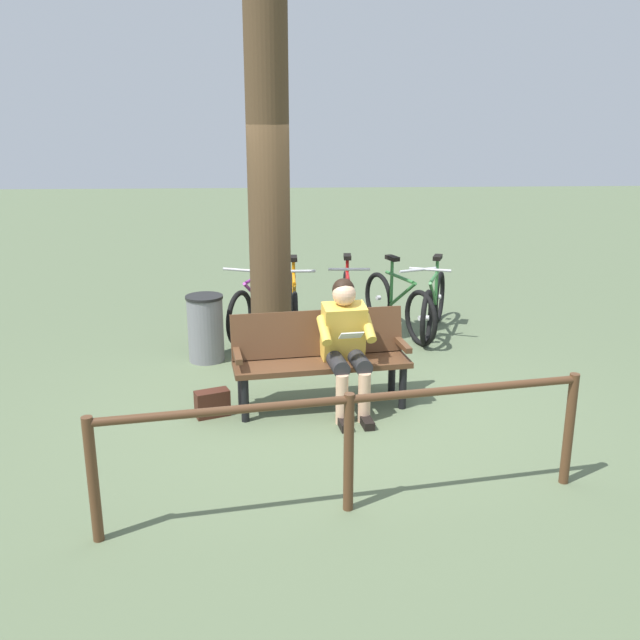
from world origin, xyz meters
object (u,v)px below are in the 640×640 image
person_reading (346,340)px  bicycle_green (399,305)px  bench (320,352)px  bicycle_blue (433,304)px  tree_trunk (268,167)px  litter_bin (206,328)px  handbag (212,403)px  bicycle_black (258,305)px  bicycle_orange (294,306)px  bicycle_silver (347,304)px

person_reading → bicycle_green: 2.44m
bench → bicycle_blue: (-1.51, -2.14, -0.15)m
person_reading → tree_trunk: tree_trunk is taller
litter_bin → tree_trunk: bearing=175.4°
person_reading → litter_bin: 2.01m
tree_trunk → bicycle_green: (-1.54, -0.92, -1.72)m
handbag → bicycle_black: (-0.33, -2.45, 0.24)m
tree_trunk → bicycle_black: (0.18, -1.01, -1.72)m
person_reading → bicycle_blue: (-1.29, -2.28, -0.31)m
person_reading → bicycle_green: size_ratio=0.76×
tree_trunk → litter_bin: bearing=-4.6°
bicycle_green → person_reading: bearing=-41.7°
tree_trunk → bicycle_blue: 2.78m
bicycle_orange → person_reading: bearing=10.3°
tree_trunk → bicycle_silver: tree_trunk is taller
bicycle_black → bicycle_silver: bearing=112.3°
tree_trunk → litter_bin: (0.72, -0.06, -1.71)m
bicycle_silver → bicycle_orange: 0.66m
bench → bicycle_orange: bearing=-93.0°
handbag → bicycle_silver: (-1.43, -2.46, 0.24)m
handbag → bicycle_black: 2.48m
tree_trunk → bicycle_blue: size_ratio=2.61×
tree_trunk → bicycle_silver: size_ratio=2.48×
bicycle_silver → bench: bearing=-8.4°
bicycle_silver → bicycle_orange: size_ratio=1.00×
handbag → litter_bin: size_ratio=0.41×
bicycle_blue → bicycle_orange: bearing=-70.4°
person_reading → bicycle_orange: (0.42, -2.30, -0.31)m
bicycle_silver → bicycle_orange: bearing=-81.1°
person_reading → handbag: person_reading is taller
litter_bin → bench: bearing=132.8°
litter_bin → bicycle_black: (-0.53, -0.95, -0.01)m
litter_bin → bicycle_blue: bicycle_blue is taller
tree_trunk → bicycle_orange: size_ratio=2.48×
bicycle_green → bicycle_blue: bearing=70.4°
bench → bicycle_green: 2.39m
tree_trunk → bicycle_silver: (-0.92, -1.02, -1.72)m
bicycle_green → bicycle_silver: 0.63m
bicycle_blue → bicycle_green: same height
bench → bicycle_green: (-1.08, -2.13, -0.15)m
bicycle_blue → bicycle_silver: (1.05, -0.09, 0.00)m
tree_trunk → litter_bin: size_ratio=5.70×
bench → litter_bin: bench is taller
bicycle_orange → bicycle_black: same height
litter_bin → bicycle_silver: size_ratio=0.43×
bicycle_green → tree_trunk: bearing=-80.2°
bicycle_orange → bench: bearing=5.1°
tree_trunk → litter_bin: tree_trunk is taller
litter_bin → bicycle_blue: size_ratio=0.46×
handbag → tree_trunk: size_ratio=0.07×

